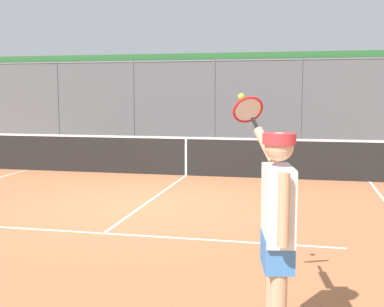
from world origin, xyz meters
The scene contains 5 objects.
ground_plane centered at (0.00, 0.00, 0.00)m, with size 60.00×60.00×0.00m, color #B76B42.
court_line_markings centered at (0.00, 2.19, 0.00)m, with size 8.75×9.80×0.01m.
fence_backdrop centered at (0.00, -8.30, 1.66)m, with size 19.51×1.37×3.34m.
tennis_net centered at (0.00, -3.54, 0.49)m, with size 11.24×0.09×1.07m.
tennis_player centered at (-2.60, 4.68, 1.02)m, with size 0.64×1.36×2.02m.
Camera 1 is at (-2.76, 8.53, 2.01)m, focal length 47.22 mm.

